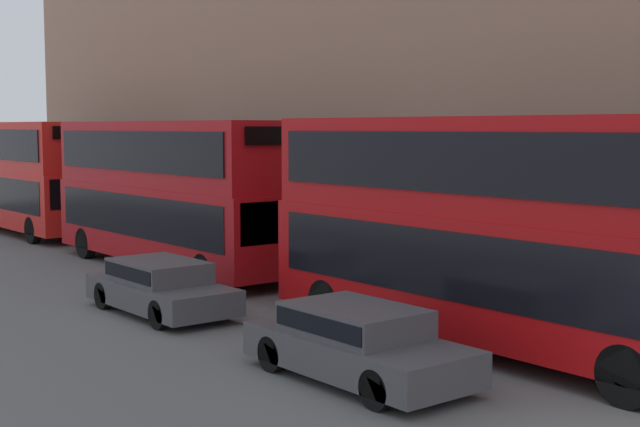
# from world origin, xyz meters

# --- Properties ---
(bus_leading) EXTENTS (2.59, 10.51, 4.47)m
(bus_leading) POSITION_xyz_m (1.60, 5.36, 2.46)
(bus_leading) COLOR #B20C0F
(bus_leading) RESTS_ON ground
(bus_second_in_queue) EXTENTS (2.59, 10.75, 4.45)m
(bus_second_in_queue) POSITION_xyz_m (1.60, 17.86, 2.45)
(bus_second_in_queue) COLOR #A80F14
(bus_second_in_queue) RESTS_ON ground
(bus_third_in_queue) EXTENTS (2.59, 11.43, 4.47)m
(bus_third_in_queue) POSITION_xyz_m (1.60, 30.41, 2.46)
(bus_third_in_queue) COLOR red
(bus_third_in_queue) RESTS_ON ground
(car_dark_sedan) EXTENTS (1.83, 4.27, 1.27)m
(car_dark_sedan) POSITION_xyz_m (-1.80, 5.40, 0.68)
(car_dark_sedan) COLOR #47474C
(car_dark_sedan) RESTS_ON ground
(car_hatchback) EXTENTS (1.81, 4.26, 1.23)m
(car_hatchback) POSITION_xyz_m (-1.80, 12.30, 0.66)
(car_hatchback) COLOR #47474C
(car_hatchback) RESTS_ON ground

